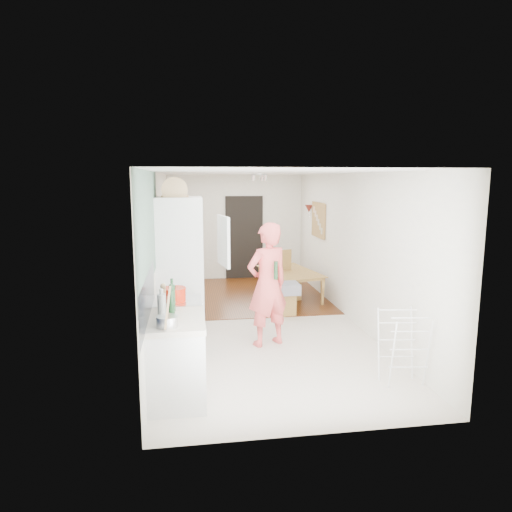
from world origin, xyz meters
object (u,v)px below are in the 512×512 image
object	(u,v)px
dining_table	(291,286)
dining_chair	(287,276)
stool	(286,304)
drying_rack	(403,348)
person	(268,274)

from	to	relation	value
dining_table	dining_chair	size ratio (longest dim) A/B	1.39
stool	drying_rack	distance (m)	3.03
person	drying_rack	bearing A→B (deg)	109.70
drying_rack	dining_table	bearing A→B (deg)	104.29
dining_chair	drying_rack	distance (m)	3.96
dining_chair	stool	distance (m)	1.08
dining_table	dining_chair	distance (m)	0.31
stool	dining_chair	bearing A→B (deg)	76.30
person	dining_chair	xyz separation A→B (m)	(0.83, 2.42, -0.57)
person	stool	world-z (taller)	person
dining_chair	dining_table	bearing A→B (deg)	32.16
dining_chair	stool	size ratio (longest dim) A/B	2.51
person	dining_table	size ratio (longest dim) A/B	1.55
stool	drying_rack	xyz separation A→B (m)	(0.76, -2.92, 0.24)
stool	person	bearing A→B (deg)	-112.57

